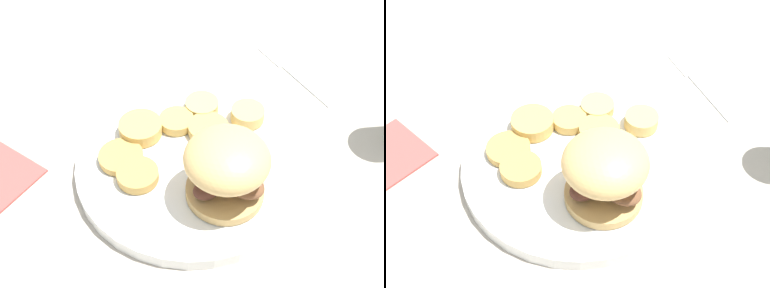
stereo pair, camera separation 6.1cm
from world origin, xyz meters
The scene contains 11 objects.
ground_plane centered at (0.00, 0.00, 0.00)m, with size 4.00×4.00×0.00m, color #B2A899.
dinner_plate centered at (0.00, 0.00, 0.01)m, with size 0.28×0.28×0.02m.
sandwich centered at (0.01, 0.06, 0.06)m, with size 0.09×0.09×0.08m.
potato_round_0 centered at (-0.07, -0.05, 0.03)m, with size 0.04×0.04×0.01m, color #DBB766.
potato_round_1 centered at (0.02, -0.07, 0.03)m, with size 0.05×0.05×0.02m, color tan.
potato_round_2 centered at (-0.10, 0.00, 0.03)m, with size 0.04×0.04×0.02m, color #DBB766.
potato_round_3 centered at (-0.02, -0.05, 0.02)m, with size 0.04×0.04×0.01m, color tan.
potato_round_4 centered at (0.07, -0.02, 0.02)m, with size 0.05×0.05×0.01m, color tan.
potato_round_5 centered at (-0.04, -0.02, 0.02)m, with size 0.05×0.05×0.01m, color tan.
potato_round_6 centered at (0.06, -0.06, 0.02)m, with size 0.05×0.05×0.01m, color tan.
fork centered at (-0.23, -0.03, 0.00)m, with size 0.05×0.16×0.00m.
Camera 2 is at (0.24, 0.34, 0.50)m, focal length 50.00 mm.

